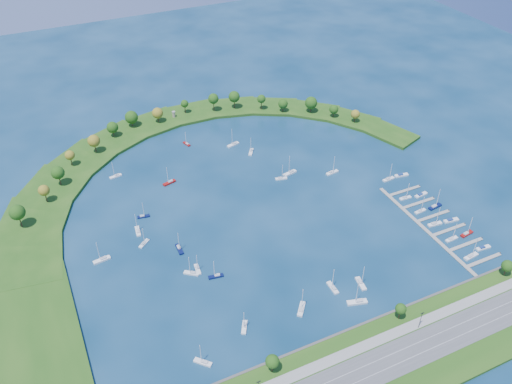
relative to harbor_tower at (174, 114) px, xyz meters
name	(u,v)px	position (x,y,z in m)	size (l,w,h in m)	color
ground	(252,204)	(10.11, -116.11, -4.33)	(700.00, 700.00, 0.00)	#072A44
south_shoreline	(373,367)	(10.14, -238.99, -3.33)	(420.00, 43.10, 11.60)	#1F4B14
breakwater	(152,179)	(-36.21, -67.39, -3.34)	(286.74, 247.64, 2.00)	#1F4B14
breakwater_trees	(179,126)	(-4.55, -28.12, 5.90)	(239.69, 91.86, 14.66)	#382314
harbor_tower	(174,114)	(0.00, 0.00, 0.00)	(2.60, 2.60, 4.55)	gray
dock_system	(435,225)	(95.41, -177.11, -3.98)	(24.28, 82.00, 1.60)	gray
moored_boat_0	(203,362)	(-54.40, -206.17, -3.42)	(7.32, 7.40, 11.96)	white
moored_boat_1	(333,287)	(18.30, -193.36, -3.41)	(2.55, 8.58, 12.54)	white
moored_boat_2	(361,283)	(32.37, -196.77, -3.39)	(3.90, 9.17, 13.06)	white
moored_boat_3	(143,216)	(-51.31, -100.51, -3.47)	(7.23, 3.10, 10.29)	#0A123F
moored_boat_4	(102,259)	(-80.33, -125.79, -3.39)	(9.24, 3.68, 13.21)	white
moored_boat_5	(179,248)	(-41.24, -135.03, -3.41)	(2.54, 8.50, 12.43)	#0A123F
moored_boat_6	(332,172)	(69.81, -109.12, -3.40)	(8.87, 3.55, 12.68)	white
moored_boat_7	(357,302)	(24.09, -206.14, -3.34)	(10.19, 5.35, 14.43)	white
moored_boat_8	(144,243)	(-57.14, -122.89, -3.45)	(7.08, 6.30, 10.93)	white
moored_boat_9	(116,176)	(-56.48, -54.49, -3.44)	(8.02, 3.46, 11.41)	white
moored_boat_10	(192,273)	(-41.27, -154.57, -3.44)	(7.59, 6.52, 11.56)	white
moored_boat_11	(281,178)	(37.30, -101.01, -3.45)	(7.69, 3.77, 10.89)	white
moored_boat_12	(138,231)	(-57.55, -111.79, -3.42)	(3.30, 8.57, 12.27)	white
moored_boat_13	(290,173)	(45.07, -98.23, -3.36)	(9.81, 4.59, 13.91)	white
moored_boat_14	(244,327)	(-30.77, -196.64, -3.44)	(5.71, 7.75, 11.32)	white
moored_boat_15	(216,276)	(-30.84, -161.72, -3.44)	(7.90, 3.23, 11.27)	#0A123F
moored_boat_16	(251,151)	(32.95, -65.10, -3.42)	(6.41, 8.08, 12.01)	white
moored_boat_17	(197,269)	(-37.60, -153.17, -3.45)	(2.92, 7.70, 11.05)	white
moored_boat_18	(301,309)	(-2.17, -198.51, -3.39)	(7.65, 8.51, 13.18)	white
moored_boat_19	(169,182)	(-27.73, -75.43, -3.41)	(8.80, 4.50, 12.46)	maroon
moored_boat_20	(187,143)	(-3.11, -37.13, -3.47)	(3.81, 7.04, 9.97)	maroon
moored_boat_21	(233,144)	(25.60, -51.65, -3.39)	(9.35, 4.85, 13.23)	white
docked_boat_0	(471,256)	(95.62, -205.27, -3.39)	(9.03, 3.39, 12.97)	white
docked_boat_1	(483,248)	(106.09, -203.07, -3.70)	(8.55, 3.03, 1.71)	white
docked_boat_2	(452,239)	(95.64, -190.47, -3.44)	(7.76, 2.62, 11.23)	white
docked_boat_3	(467,233)	(106.13, -190.70, -3.42)	(8.58, 3.47, 12.25)	maroon
docked_boat_4	(435,224)	(95.63, -176.74, -3.41)	(8.69, 3.09, 12.52)	white
docked_boat_5	(451,220)	(106.08, -178.14, -3.66)	(9.25, 3.70, 1.83)	white
docked_boat_6	(420,211)	(95.65, -164.08, -3.45)	(7.58, 2.75, 10.90)	white
docked_boat_7	(435,206)	(106.12, -164.46, -3.39)	(9.23, 3.64, 13.20)	#0A123F
docked_boat_8	(405,198)	(95.64, -150.29, -3.45)	(7.73, 2.61, 11.18)	white
docked_boat_9	(421,195)	(106.09, -151.88, -3.68)	(8.89, 3.36, 1.77)	white
docked_boat_10	(389,179)	(98.03, -130.30, -3.42)	(8.27, 2.87, 11.94)	white
docked_boat_11	(401,175)	(107.99, -130.31, -3.66)	(9.25, 3.93, 1.83)	white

